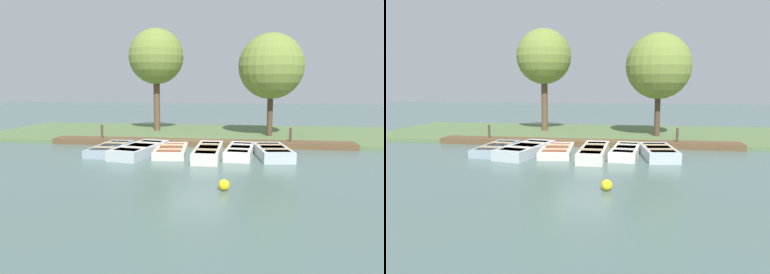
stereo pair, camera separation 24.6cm
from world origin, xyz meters
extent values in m
plane|color=#4C6660|center=(0.00, 0.00, 0.00)|extent=(80.00, 80.00, 0.00)
cube|color=#567042|center=(-5.00, 0.00, 0.07)|extent=(8.00, 24.00, 0.15)
cube|color=brown|center=(-1.18, 0.00, 0.14)|extent=(1.03, 14.11, 0.27)
cube|color=#8C9EA8|center=(1.07, -3.50, 0.16)|extent=(3.07, 1.22, 0.32)
cube|color=teal|center=(1.07, -3.50, 0.30)|extent=(2.52, 0.96, 0.03)
cube|color=tan|center=(1.65, -3.53, 0.33)|extent=(0.35, 1.01, 0.03)
cube|color=tan|center=(0.50, -3.48, 0.33)|extent=(0.35, 1.01, 0.03)
cube|color=#B2BCC1|center=(1.43, -2.12, 0.20)|extent=(3.44, 1.85, 0.40)
cube|color=beige|center=(1.43, -2.12, 0.39)|extent=(2.81, 1.47, 0.03)
cube|color=beige|center=(2.04, -2.25, 0.42)|extent=(0.54, 1.16, 0.03)
cube|color=beige|center=(0.83, -2.00, 0.42)|extent=(0.54, 1.16, 0.03)
cube|color=beige|center=(1.15, -0.87, 0.15)|extent=(2.90, 1.49, 0.30)
cube|color=#994C33|center=(1.15, -0.87, 0.29)|extent=(2.37, 1.17, 0.02)
cube|color=tan|center=(1.68, -0.82, 0.31)|extent=(0.39, 1.16, 0.03)
cube|color=tan|center=(0.62, -0.92, 0.31)|extent=(0.39, 1.16, 0.03)
cube|color=beige|center=(1.56, 0.70, 0.21)|extent=(3.39, 0.98, 0.41)
cube|color=#6B7F51|center=(1.56, 0.70, 0.39)|extent=(2.78, 0.76, 0.03)
cube|color=tan|center=(2.20, 0.70, 0.42)|extent=(0.34, 0.90, 0.03)
cube|color=tan|center=(0.91, 0.70, 0.42)|extent=(0.34, 0.90, 0.03)
cube|color=silver|center=(1.08, 1.94, 0.18)|extent=(3.00, 1.25, 0.37)
cube|color=#994C33|center=(1.08, 1.94, 0.35)|extent=(2.45, 0.98, 0.03)
cube|color=beige|center=(1.63, 1.90, 0.38)|extent=(0.37, 0.94, 0.03)
cube|color=beige|center=(0.52, 1.99, 0.38)|extent=(0.37, 0.94, 0.03)
cube|color=#B2BCC1|center=(1.25, 3.22, 0.21)|extent=(2.81, 1.52, 0.42)
cube|color=#4C709E|center=(1.25, 3.22, 0.40)|extent=(2.30, 1.20, 0.03)
cube|color=tan|center=(1.75, 3.29, 0.43)|extent=(0.41, 1.10, 0.03)
cube|color=tan|center=(0.74, 3.15, 0.43)|extent=(0.41, 1.10, 0.03)
cylinder|color=#47382D|center=(-1.26, -4.77, 0.43)|extent=(0.12, 0.12, 0.85)
sphere|color=#47382D|center=(-1.26, -4.77, 0.87)|extent=(0.11, 0.11, 0.11)
cylinder|color=#47382D|center=(-1.26, 4.20, 0.43)|extent=(0.12, 0.12, 0.85)
sphere|color=#47382D|center=(-1.26, 4.20, 0.87)|extent=(0.11, 0.11, 0.11)
sphere|color=yellow|center=(6.14, 1.56, 0.16)|extent=(0.31, 0.31, 0.31)
cylinder|color=brown|center=(-5.38, -2.98, 1.79)|extent=(0.37, 0.37, 3.58)
sphere|color=olive|center=(-5.38, -2.98, 4.45)|extent=(3.17, 3.17, 3.17)
cylinder|color=#4C3828|center=(-3.98, 3.44, 1.43)|extent=(0.30, 0.30, 2.86)
sphere|color=olive|center=(-3.98, 3.44, 3.79)|extent=(3.40, 3.40, 3.40)
camera|label=1|loc=(16.07, 2.04, 2.89)|focal=35.00mm
camera|label=2|loc=(16.04, 2.29, 2.89)|focal=35.00mm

